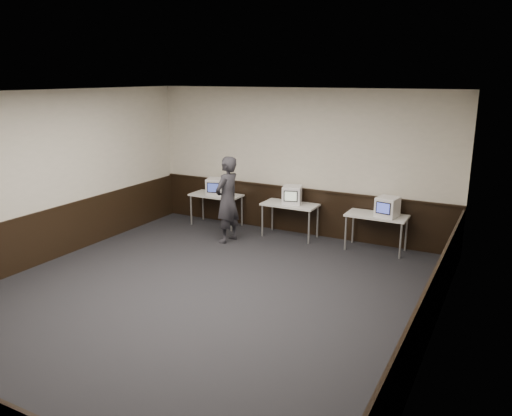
{
  "coord_description": "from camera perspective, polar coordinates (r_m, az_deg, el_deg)",
  "views": [
    {
      "loc": [
        4.25,
        -6.01,
        3.44
      ],
      "look_at": [
        0.22,
        1.6,
        1.15
      ],
      "focal_mm": 35.0,
      "sensor_mm": 36.0,
      "label": 1
    }
  ],
  "objects": [
    {
      "name": "floor",
      "position": [
        8.13,
        -6.77,
        -10.26
      ],
      "size": [
        8.0,
        8.0,
        0.0
      ],
      "primitive_type": "plane",
      "color": "black",
      "rests_on": "ground"
    },
    {
      "name": "ceiling",
      "position": [
        7.37,
        -7.54,
        12.89
      ],
      "size": [
        8.0,
        8.0,
        0.0
      ],
      "primitive_type": "plane",
      "rotation": [
        3.14,
        0.0,
        0.0
      ],
      "color": "white",
      "rests_on": "back_wall"
    },
    {
      "name": "back_wall",
      "position": [
        11.03,
        4.85,
        5.23
      ],
      "size": [
        7.0,
        0.0,
        7.0
      ],
      "primitive_type": "plane",
      "rotation": [
        1.57,
        0.0,
        0.0
      ],
      "color": "beige",
      "rests_on": "ground"
    },
    {
      "name": "left_wall",
      "position": [
        9.98,
        -23.88,
        2.98
      ],
      "size": [
        0.0,
        8.0,
        8.0
      ],
      "primitive_type": "plane",
      "rotation": [
        1.57,
        0.0,
        1.57
      ],
      "color": "beige",
      "rests_on": "ground"
    },
    {
      "name": "right_wall",
      "position": [
        6.33,
        19.88,
        -2.92
      ],
      "size": [
        0.0,
        8.0,
        8.0
      ],
      "primitive_type": "plane",
      "rotation": [
        1.57,
        0.0,
        -1.57
      ],
      "color": "beige",
      "rests_on": "ground"
    },
    {
      "name": "wainscot_back",
      "position": [
        11.25,
        4.69,
        -0.31
      ],
      "size": [
        6.98,
        0.04,
        1.0
      ],
      "primitive_type": "cube",
      "color": "black",
      "rests_on": "back_wall"
    },
    {
      "name": "wainscot_left",
      "position": [
        10.23,
        -23.17,
        -3.07
      ],
      "size": [
        0.04,
        7.98,
        1.0
      ],
      "primitive_type": "cube",
      "color": "black",
      "rests_on": "left_wall"
    },
    {
      "name": "wainscot_right",
      "position": [
        6.74,
        18.87,
        -11.85
      ],
      "size": [
        0.04,
        7.98,
        1.0
      ],
      "primitive_type": "cube",
      "color": "black",
      "rests_on": "right_wall"
    },
    {
      "name": "wainscot_rail",
      "position": [
        11.11,
        4.7,
        2.25
      ],
      "size": [
        6.98,
        0.06,
        0.04
      ],
      "primitive_type": "cube",
      "color": "black",
      "rests_on": "wainscot_back"
    },
    {
      "name": "desk_left",
      "position": [
        11.74,
        -4.58,
        1.24
      ],
      "size": [
        1.2,
        0.6,
        0.75
      ],
      "color": "silver",
      "rests_on": "ground"
    },
    {
      "name": "desk_center",
      "position": [
        10.87,
        3.91,
        0.13
      ],
      "size": [
        1.2,
        0.6,
        0.75
      ],
      "color": "silver",
      "rests_on": "ground"
    },
    {
      "name": "desk_right",
      "position": [
        10.28,
        13.63,
        -1.13
      ],
      "size": [
        1.2,
        0.6,
        0.75
      ],
      "color": "silver",
      "rests_on": "ground"
    },
    {
      "name": "emac_left",
      "position": [
        11.63,
        -4.65,
        2.45
      ],
      "size": [
        0.49,
        0.51,
        0.39
      ],
      "rotation": [
        0.0,
        0.0,
        0.3
      ],
      "color": "white",
      "rests_on": "desk_left"
    },
    {
      "name": "emac_center",
      "position": [
        10.8,
        4.14,
        1.5
      ],
      "size": [
        0.49,
        0.5,
        0.39
      ],
      "rotation": [
        0.0,
        0.0,
        0.27
      ],
      "color": "white",
      "rests_on": "desk_center"
    },
    {
      "name": "emac_right",
      "position": [
        10.12,
        14.79,
        0.12
      ],
      "size": [
        0.45,
        0.47,
        0.39
      ],
      "rotation": [
        0.0,
        0.0,
        -0.16
      ],
      "color": "white",
      "rests_on": "desk_right"
    },
    {
      "name": "person",
      "position": [
        10.51,
        -3.3,
        0.97
      ],
      "size": [
        0.51,
        0.72,
        1.83
      ],
      "primitive_type": "imported",
      "rotation": [
        0.0,
        0.0,
        -1.69
      ],
      "color": "#28272D",
      "rests_on": "ground"
    }
  ]
}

